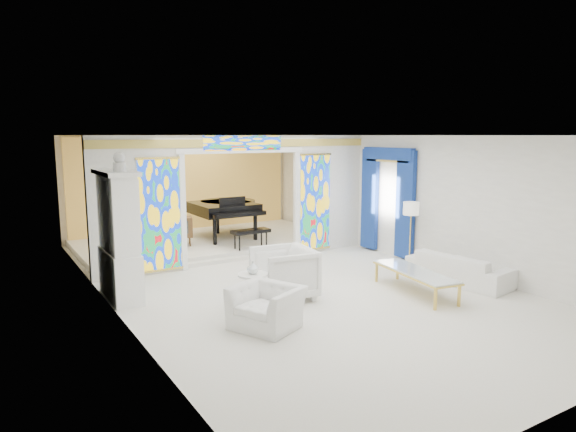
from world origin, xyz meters
TOP-DOWN VIEW (x-y plane):
  - floor at (0.00, 0.00)m, footprint 12.00×12.00m
  - ceiling at (0.00, 0.00)m, footprint 7.00×12.00m
  - wall_back at (0.00, 6.00)m, footprint 7.00×0.02m
  - wall_left at (-3.50, 0.00)m, footprint 0.02×12.00m
  - wall_right at (3.50, 0.00)m, footprint 0.02×12.00m
  - partition_wall at (0.00, 2.00)m, footprint 7.00×0.22m
  - stained_glass_left at (-2.03, 1.89)m, footprint 0.90×0.04m
  - stained_glass_right at (2.03, 1.89)m, footprint 0.90×0.04m
  - stained_glass_transom at (0.00, 1.89)m, footprint 2.00×0.04m
  - alcove_platform at (0.00, 4.10)m, footprint 6.80×3.80m
  - gold_curtain_back at (0.00, 5.88)m, footprint 6.70×0.10m
  - chandelier at (0.20, 4.00)m, footprint 0.48×0.48m
  - blue_drapes at (3.40, 0.70)m, footprint 0.14×1.85m
  - china_cabinet at (-3.22, 0.60)m, footprint 0.56×1.46m
  - armchair_left at (-1.63, -2.11)m, footprint 1.24×1.30m
  - armchair_right at (-0.64, -0.99)m, footprint 1.18×1.15m
  - sofa at (2.95, -2.00)m, footprint 1.11×2.20m
  - side_table at (-1.44, -1.28)m, footprint 0.62×0.62m
  - vase at (-1.44, -1.28)m, footprint 0.26×0.26m
  - coffee_table at (1.65, -2.05)m, footprint 0.94×2.09m
  - floor_lamp at (3.08, -0.46)m, footprint 0.38×0.38m
  - grand_piano at (0.57, 4.13)m, footprint 1.90×2.98m
  - tv_console at (-0.98, 3.65)m, footprint 0.73×0.59m

SIDE VIEW (x-z plane):
  - floor at x=0.00m, z-range 0.00..0.00m
  - alcove_platform at x=0.00m, z-range 0.00..0.18m
  - sofa at x=2.95m, z-range 0.00..0.62m
  - armchair_left at x=-1.63m, z-range 0.00..0.66m
  - coffee_table at x=1.65m, z-range 0.19..0.64m
  - side_table at x=-1.44m, z-range 0.10..0.75m
  - armchair_right at x=-0.64m, z-range 0.00..0.96m
  - tv_console at x=-0.98m, z-range 0.29..1.03m
  - vase at x=-1.44m, z-range 0.65..0.87m
  - grand_piano at x=0.57m, z-range 0.39..1.59m
  - china_cabinet at x=-3.22m, z-range -0.19..2.53m
  - floor_lamp at x=3.08m, z-range 0.53..2.02m
  - stained_glass_left at x=-2.03m, z-range 0.10..2.50m
  - stained_glass_right at x=2.03m, z-range 0.10..2.50m
  - wall_back at x=0.00m, z-range 0.00..3.00m
  - wall_left at x=-3.50m, z-range 0.00..3.00m
  - wall_right at x=3.50m, z-range 0.00..3.00m
  - gold_curtain_back at x=0.00m, z-range 0.05..2.95m
  - blue_drapes at x=3.40m, z-range 0.25..2.90m
  - partition_wall at x=0.00m, z-range 0.15..3.15m
  - chandelier at x=0.20m, z-range 2.40..2.70m
  - stained_glass_transom at x=0.00m, z-range 2.65..2.99m
  - ceiling at x=0.00m, z-range 2.99..3.01m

